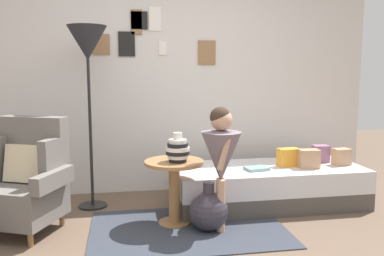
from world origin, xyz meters
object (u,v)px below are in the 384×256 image
floor_lamp (88,51)px  side_table (174,180)px  daybed (268,186)px  person_child (221,153)px  book_on_daybed (257,169)px  demijohn_near (208,211)px  vase_striped (178,150)px  armchair (25,180)px

floor_lamp → side_table: bearing=-38.8°
daybed → person_child: bearing=-138.1°
book_on_daybed → demijohn_near: bearing=-142.6°
vase_striped → person_child: size_ratio=0.24×
daybed → armchair: bearing=-172.9°
daybed → demijohn_near: size_ratio=4.48×
side_table → person_child: size_ratio=0.54×
armchair → demijohn_near: size_ratio=2.28×
demijohn_near → armchair: bearing=169.6°
demijohn_near → floor_lamp: bearing=141.7°
floor_lamp → demijohn_near: floor_lamp is taller
vase_striped → floor_lamp: size_ratio=0.14×
armchair → daybed: (2.29, 0.29, -0.24)m
vase_striped → demijohn_near: (0.24, -0.16, -0.51)m
vase_striped → demijohn_near: bearing=-32.6°
book_on_daybed → demijohn_near: 0.77m
person_child → demijohn_near: bearing=175.5°
armchair → vase_striped: (1.30, -0.13, 0.25)m
person_child → floor_lamp: bearing=144.1°
vase_striped → demijohn_near: size_ratio=0.61×
person_child → demijohn_near: person_child is taller
floor_lamp → demijohn_near: size_ratio=4.22×
vase_striped → book_on_daybed: 0.91m
side_table → book_on_daybed: size_ratio=2.63×
person_child → demijohn_near: (-0.10, 0.01, -0.50)m
armchair → floor_lamp: bearing=45.6°
armchair → daybed: 2.32m
daybed → book_on_daybed: (-0.17, -0.12, 0.22)m
side_table → vase_striped: vase_striped is taller
vase_striped → demijohn_near: vase_striped is taller
floor_lamp → book_on_daybed: size_ratio=8.16×
armchair → side_table: size_ratio=1.68×
daybed → floor_lamp: bearing=172.2°
side_table → demijohn_near: 0.41m
vase_striped → person_child: 0.38m
daybed → side_table: 1.10m
armchair → floor_lamp: 1.34m
side_table → demijohn_near: side_table is taller
book_on_daybed → side_table: bearing=-164.0°
armchair → side_table: armchair is taller
daybed → book_on_daybed: size_ratio=8.66×
side_table → vase_striped: (0.03, -0.05, 0.28)m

